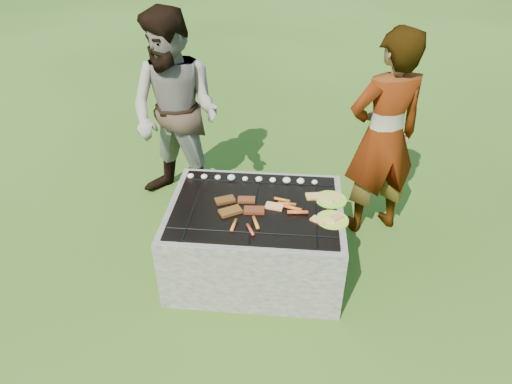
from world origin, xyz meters
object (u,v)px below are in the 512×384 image
plate_far (331,200)px  cook (383,138)px  plate_near (332,220)px  bystander (176,114)px  fire_pit (255,240)px

plate_far → cook: size_ratio=0.16×
plate_far → plate_near: (0.00, -0.25, -0.00)m
plate_near → bystander: bearing=142.7°
fire_pit → plate_far: (0.56, 0.13, 0.33)m
fire_pit → plate_near: size_ratio=4.61×
fire_pit → cook: bearing=33.6°
plate_far → cook: (0.42, 0.52, 0.28)m
plate_far → bystander: bearing=150.1°
plate_near → cook: bearing=61.5°
cook → bystander: 1.79m
plate_near → fire_pit: bearing=167.8°
plate_near → cook: (0.42, 0.78, 0.28)m
fire_pit → plate_near: bearing=-12.2°
bystander → fire_pit: bearing=-28.9°
plate_near → cook: size_ratio=0.16×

